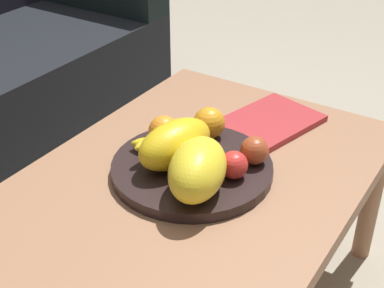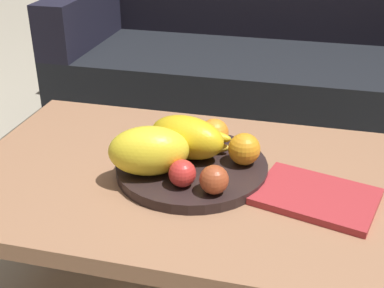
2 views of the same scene
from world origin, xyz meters
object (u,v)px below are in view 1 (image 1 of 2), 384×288
(apple_front, at_px, (234,165))
(apple_left, at_px, (254,150))
(orange_front, at_px, (209,123))
(fruit_bowl, at_px, (192,168))
(orange_left, at_px, (164,131))
(melon_large_front, at_px, (198,169))
(banana_bunch, at_px, (166,144))
(magazine, at_px, (269,122))
(coffee_table, at_px, (187,199))
(melon_smaller_beside, at_px, (175,144))

(apple_front, xyz_separation_m, apple_left, (0.07, -0.01, 0.00))
(orange_front, distance_m, apple_front, 0.17)
(fruit_bowl, xyz_separation_m, orange_left, (0.03, 0.10, 0.05))
(melon_large_front, bearing_deg, banana_bunch, 58.25)
(orange_front, distance_m, banana_bunch, 0.12)
(fruit_bowl, relative_size, magazine, 1.43)
(apple_left, distance_m, magazine, 0.23)
(melon_large_front, distance_m, banana_bunch, 0.16)
(coffee_table, height_order, melon_smaller_beside, melon_smaller_beside)
(apple_left, relative_size, magazine, 0.25)
(coffee_table, relative_size, fruit_bowl, 2.81)
(orange_left, relative_size, apple_left, 1.15)
(melon_smaller_beside, height_order, orange_left, melon_smaller_beside)
(magazine, bearing_deg, melon_smaller_beside, -179.58)
(melon_smaller_beside, height_order, magazine, melon_smaller_beside)
(fruit_bowl, height_order, melon_smaller_beside, melon_smaller_beside)
(orange_front, height_order, orange_left, orange_front)
(melon_smaller_beside, height_order, apple_left, melon_smaller_beside)
(fruit_bowl, bearing_deg, orange_left, 71.47)
(melon_large_front, bearing_deg, coffee_table, 50.47)
(banana_bunch, bearing_deg, apple_left, -67.36)
(orange_left, height_order, magazine, orange_left)
(apple_left, bearing_deg, banana_bunch, 112.64)
(melon_large_front, distance_m, magazine, 0.38)
(melon_smaller_beside, relative_size, apple_left, 2.98)
(fruit_bowl, height_order, apple_front, apple_front)
(melon_smaller_beside, distance_m, orange_front, 0.14)
(apple_left, bearing_deg, magazine, 16.55)
(melon_large_front, height_order, orange_front, melon_large_front)
(melon_smaller_beside, xyz_separation_m, apple_left, (0.10, -0.14, -0.02))
(coffee_table, relative_size, apple_front, 16.61)
(apple_front, xyz_separation_m, banana_bunch, (-0.00, 0.17, -0.00))
(coffee_table, relative_size, apple_left, 15.95)
(orange_front, bearing_deg, magazine, -24.26)
(apple_left, height_order, banana_bunch, apple_left)
(melon_large_front, distance_m, apple_left, 0.17)
(fruit_bowl, bearing_deg, banana_bunch, 89.61)
(coffee_table, bearing_deg, orange_left, 57.16)
(magazine, bearing_deg, banana_bunch, 172.59)
(melon_smaller_beside, bearing_deg, orange_left, 51.78)
(coffee_table, distance_m, fruit_bowl, 0.07)
(coffee_table, xyz_separation_m, orange_front, (0.15, 0.04, 0.11))
(melon_large_front, relative_size, apple_front, 2.99)
(orange_left, bearing_deg, banana_bunch, -138.43)
(coffee_table, height_order, fruit_bowl, fruit_bowl)
(orange_left, bearing_deg, melon_large_front, -125.28)
(orange_front, height_order, apple_left, orange_front)
(coffee_table, xyz_separation_m, magazine, (0.33, -0.04, 0.05))
(apple_front, relative_size, magazine, 0.24)
(melon_smaller_beside, bearing_deg, coffee_table, -112.16)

